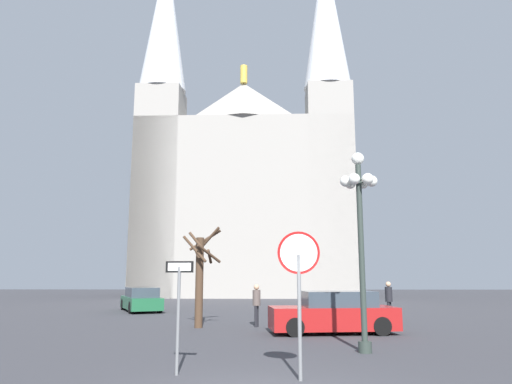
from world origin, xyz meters
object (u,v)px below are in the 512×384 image
parked_car_far_green (141,300)px  stop_sign (299,273)px  cathedral (246,188)px  pedestrian_walking (257,301)px  bare_tree (200,274)px  parked_car_near_red (334,313)px  one_way_arrow_sign (179,302)px  street_lamp (360,216)px  pedestrian_standing (389,297)px

parked_car_far_green → stop_sign: bearing=-66.3°
cathedral → pedestrian_walking: (1.53, -28.03, -9.91)m
cathedral → stop_sign: (2.56, -37.80, -8.82)m
bare_tree → parked_car_near_red: bare_tree is taller
one_way_arrow_sign → parked_car_near_red: bearing=58.6°
street_lamp → bare_tree: 8.14m
pedestrian_standing → pedestrian_walking: bearing=-160.0°
stop_sign → parked_car_far_green: (-7.81, 17.79, -1.47)m
parked_car_far_green → pedestrian_walking: (6.78, -8.02, 0.38)m
street_lamp → parked_car_far_green: 17.68m
one_way_arrow_sign → pedestrian_walking: bearing=80.7°
bare_tree → street_lamp: bearing=-48.5°
cathedral → bare_tree: (-0.74, -28.43, -8.85)m
street_lamp → pedestrian_standing: (2.90, 8.52, -2.62)m
parked_car_near_red → pedestrian_walking: 3.58m
stop_sign → parked_car_far_green: bearing=113.7°
one_way_arrow_sign → cathedral: bearing=90.0°
parked_car_near_red → pedestrian_walking: bearing=142.3°
one_way_arrow_sign → pedestrian_standing: bearing=56.9°
one_way_arrow_sign → parked_car_far_green: (-5.26, 17.30, -0.84)m
street_lamp → parked_car_far_green: bearing=124.3°
one_way_arrow_sign → parked_car_near_red: 8.36m
pedestrian_walking → one_way_arrow_sign: bearing=-99.3°
cathedral → parked_car_near_red: 32.19m
pedestrian_walking → parked_car_near_red: bearing=-37.7°
one_way_arrow_sign → street_lamp: (4.54, 2.91, 2.21)m
one_way_arrow_sign → street_lamp: bearing=32.7°
parked_car_far_green → pedestrian_walking: 10.51m
street_lamp → bare_tree: bearing=131.5°
cathedral → bare_tree: bearing=-91.5°
parked_car_near_red → parked_car_far_green: size_ratio=0.96×
pedestrian_walking → pedestrian_standing: size_ratio=0.96×
parked_car_near_red → pedestrian_standing: 5.34m
parked_car_near_red → parked_car_far_green: bearing=133.3°
stop_sign → pedestrian_walking: 9.88m
parked_car_near_red → pedestrian_standing: size_ratio=2.63×
parked_car_near_red → parked_car_far_green: parked_car_near_red is taller
cathedral → one_way_arrow_sign: 38.49m
one_way_arrow_sign → street_lamp: size_ratio=0.43×
bare_tree → pedestrian_standing: (8.19, 2.55, -1.00)m
stop_sign → pedestrian_walking: stop_sign is taller
one_way_arrow_sign → street_lamp: 5.83m
cathedral → parked_car_far_green: (-5.26, -20.01, -10.28)m
cathedral → pedestrian_walking: 29.77m
bare_tree → stop_sign: bearing=-70.6°
bare_tree → pedestrian_walking: 2.53m
cathedral → street_lamp: bearing=-82.5°
cathedral → pedestrian_standing: (7.45, -25.88, -9.85)m
stop_sign → parked_car_far_green: stop_sign is taller
cathedral → one_way_arrow_sign: size_ratio=15.61×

